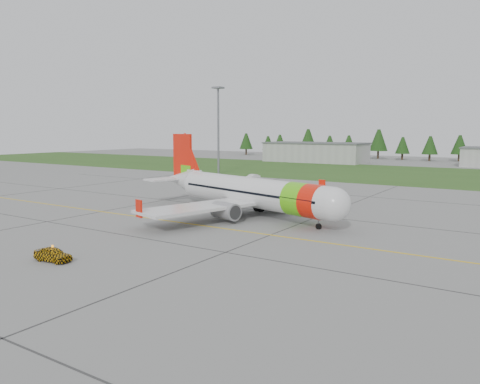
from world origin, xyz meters
The scene contains 9 objects.
ground centered at (0.00, 0.00, 0.00)m, with size 320.00×320.00×0.00m, color gray.
aircraft centered at (2.29, 16.33, 2.86)m, with size 32.01×30.21×9.93m.
follow_me_car centered at (-0.16, -9.77, 1.69)m, with size 1.36×1.15×3.37m, color #E2A70C.
service_van centered at (-18.19, 50.72, 1.94)m, with size 1.35×1.28×3.88m, color silver.
grass_strip centered at (0.00, 82.00, 0.01)m, with size 320.00×50.00×0.03m, color #30561E.
taxi_guideline centered at (0.00, 8.00, 0.01)m, with size 120.00×0.25×0.02m, color gold.
hangar_west centered at (-30.00, 110.00, 3.00)m, with size 32.00×14.00×6.00m, color #A8A8A3.
floodlight_mast centered at (-32.00, 58.00, 10.00)m, with size 0.50×0.50×20.00m, color slate.
treeline centered at (0.00, 138.00, 5.00)m, with size 160.00×8.00×10.00m, color #1C3F14, non-canonical shape.
Camera 1 is at (32.40, -32.39, 10.55)m, focal length 35.00 mm.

